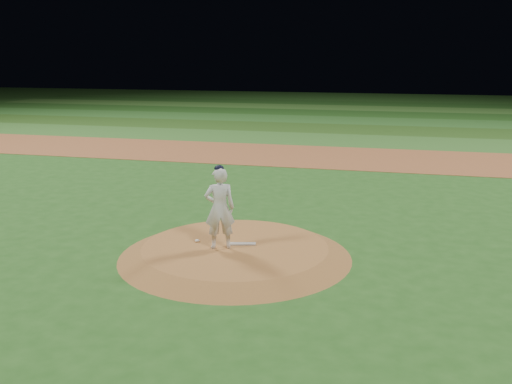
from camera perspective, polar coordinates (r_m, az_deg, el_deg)
ground at (r=13.64m, az=-2.09°, el=-6.42°), size 120.00×120.00×0.00m
infield_dirt_band at (r=26.94m, az=6.34°, el=3.56°), size 70.00×6.00×0.02m
outfield_stripe_0 at (r=32.33m, az=7.73°, el=5.19°), size 70.00×5.00×0.02m
outfield_stripe_1 at (r=37.26m, az=8.64°, el=6.26°), size 70.00×5.00×0.02m
outfield_stripe_2 at (r=42.20m, az=9.35°, el=7.08°), size 70.00×5.00×0.02m
outfield_stripe_3 at (r=47.16m, az=9.91°, el=7.73°), size 70.00×5.00×0.02m
outfield_stripe_4 at (r=52.12m, az=10.36°, el=8.25°), size 70.00×5.00×0.02m
outfield_stripe_5 at (r=57.09m, az=10.74°, el=8.68°), size 70.00×5.00×0.02m
pitchers_mound at (r=13.60m, az=-2.10°, el=-5.92°), size 5.50×5.50×0.25m
pitching_rubber at (r=13.66m, az=-1.31°, el=-5.20°), size 0.63×0.30×0.03m
rosin_bag at (r=13.90m, az=-5.90°, el=-4.86°), size 0.11×0.11×0.06m
pitcher_on_mound at (r=13.16m, az=-3.65°, el=-1.60°), size 0.82×0.69×1.98m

